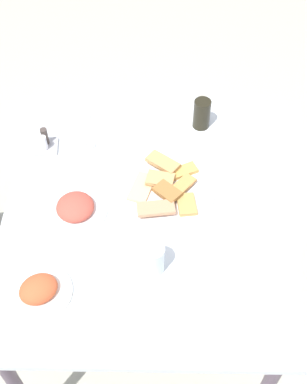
# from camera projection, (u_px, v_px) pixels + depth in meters

# --- Properties ---
(ground_plane) EXTENTS (6.00, 6.00, 0.00)m
(ground_plane) POSITION_uv_depth(u_px,v_px,m) (146.00, 303.00, 2.26)
(ground_plane) COLOR #B9B4A2
(dining_table) EXTENTS (1.15, 0.94, 0.75)m
(dining_table) POSITION_uv_depth(u_px,v_px,m) (144.00, 216.00, 1.74)
(dining_table) COLOR white
(dining_table) RESTS_ON ground_plane
(pide_platter) EXTENTS (0.33, 0.33, 0.05)m
(pide_platter) POSITION_uv_depth(u_px,v_px,m) (168.00, 188.00, 1.71)
(pide_platter) COLOR white
(pide_platter) RESTS_ON dining_table
(salad_plate_greens) EXTENTS (0.20, 0.20, 0.06)m
(salad_plate_greens) POSITION_uv_depth(u_px,v_px,m) (39.00, 290.00, 1.45)
(salad_plate_greens) COLOR white
(salad_plate_greens) RESTS_ON dining_table
(salad_plate_rice) EXTENTS (0.21, 0.21, 0.06)m
(salad_plate_rice) POSITION_uv_depth(u_px,v_px,m) (75.00, 208.00, 1.65)
(salad_plate_rice) COLOR white
(salad_plate_rice) RESTS_ON dining_table
(soda_can) EXTENTS (0.09, 0.09, 0.12)m
(soda_can) POSITION_uv_depth(u_px,v_px,m) (202.00, 114.00, 1.89)
(soda_can) COLOR black
(soda_can) RESTS_ON dining_table
(drinking_glass) EXTENTS (0.07, 0.07, 0.11)m
(drinking_glass) POSITION_uv_depth(u_px,v_px,m) (153.00, 259.00, 1.48)
(drinking_glass) COLOR silver
(drinking_glass) RESTS_ON dining_table
(paper_napkin) EXTENTS (0.14, 0.14, 0.00)m
(paper_napkin) POSITION_uv_depth(u_px,v_px,m) (86.00, 131.00, 1.91)
(paper_napkin) COLOR white
(paper_napkin) RESTS_ON dining_table
(fork) EXTENTS (0.18, 0.05, 0.00)m
(fork) POSITION_uv_depth(u_px,v_px,m) (90.00, 130.00, 1.91)
(fork) COLOR silver
(fork) RESTS_ON paper_napkin
(spoon) EXTENTS (0.17, 0.06, 0.00)m
(spoon) POSITION_uv_depth(u_px,v_px,m) (81.00, 130.00, 1.91)
(spoon) COLOR silver
(spoon) RESTS_ON paper_napkin
(condiment_caddy) EXTENTS (0.10, 0.10, 0.08)m
(condiment_caddy) POSITION_uv_depth(u_px,v_px,m) (45.00, 143.00, 1.84)
(condiment_caddy) COLOR #B2B2B7
(condiment_caddy) RESTS_ON dining_table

